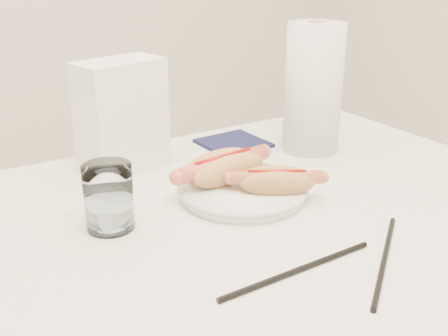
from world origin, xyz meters
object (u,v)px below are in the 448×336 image
hotdog_right (276,181)px  paper_towel_roll (313,88)px  plate (243,192)px  hotdog_left (223,168)px  water_glass (109,197)px  napkin_box (122,116)px  table (222,253)px

hotdog_right → paper_towel_roll: paper_towel_roll is taller
plate → hotdog_left: hotdog_left is taller
hotdog_left → paper_towel_roll: (0.27, 0.08, 0.09)m
plate → paper_towel_roll: bearing=25.9°
hotdog_right → water_glass: (-0.27, 0.06, 0.01)m
plate → paper_towel_roll: paper_towel_roll is taller
hotdog_left → paper_towel_roll: 0.30m
hotdog_left → napkin_box: size_ratio=0.92×
hotdog_right → water_glass: size_ratio=1.41×
table → plate: bearing=36.4°
hotdog_right → paper_towel_roll: size_ratio=0.54×
hotdog_left → paper_towel_roll: bearing=10.3°
water_glass → paper_towel_roll: size_ratio=0.39×
hotdog_left → napkin_box: (-0.11, 0.19, 0.06)m
water_glass → napkin_box: size_ratio=0.48×
plate → water_glass: 0.24m
napkin_box → paper_towel_roll: size_ratio=0.80×
table → water_glass: bearing=156.4°
table → paper_towel_roll: (0.33, 0.18, 0.19)m
hotdog_left → water_glass: bearing=179.8°
table → hotdog_right: hotdog_right is taller
napkin_box → hotdog_right: bearing=-73.2°
napkin_box → paper_towel_roll: bearing=-28.4°
table → plate: 0.12m
plate → hotdog_left: bearing=111.0°
table → water_glass: (-0.16, 0.07, 0.11)m
napkin_box → table: bearing=-94.0°
napkin_box → hotdog_left: bearing=-73.6°
water_glass → paper_towel_roll: paper_towel_roll is taller
hotdog_right → napkin_box: 0.32m
napkin_box → paper_towel_roll: (0.38, -0.10, 0.03)m
table → hotdog_left: bearing=57.4°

